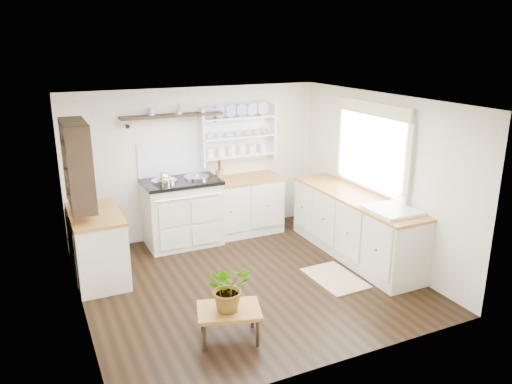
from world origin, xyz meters
The scene contains 19 objects.
floor centered at (0.00, 0.00, 0.00)m, with size 4.00×3.80×0.01m, color black.
wall_back centered at (0.00, 1.90, 1.15)m, with size 4.00×0.02×2.30m, color beige.
wall_right centered at (2.00, 0.00, 1.15)m, with size 0.02×3.80×2.30m, color beige.
wall_left centered at (-2.00, 0.00, 1.15)m, with size 0.02×3.80×2.30m, color beige.
ceiling centered at (0.00, 0.00, 2.30)m, with size 4.00×3.80×0.01m, color white.
window centered at (1.95, 0.15, 1.56)m, with size 0.08×1.55×1.22m.
aga_cooker centered at (-0.38, 1.57, 0.51)m, with size 1.12×0.77×1.03m.
back_cabinets centered at (0.60, 1.60, 0.46)m, with size 1.27×0.63×0.90m.
right_cabinets centered at (1.70, 0.10, 0.46)m, with size 0.62×2.43×0.90m.
belfast_sink centered at (1.70, -0.65, 0.80)m, with size 0.55×0.60×0.45m.
left_cabinets centered at (-1.70, 0.90, 0.46)m, with size 0.62×1.13×0.90m.
plate_rack centered at (0.65, 1.86, 1.56)m, with size 1.20×0.22×0.90m.
high_shelf centered at (-0.40, 1.78, 1.91)m, with size 1.50×0.29×0.16m.
left_shelving centered at (-1.84, 0.90, 1.55)m, with size 0.28×0.80×1.05m, color black.
kettle centered at (-0.66, 1.45, 1.05)m, with size 0.20×0.20×0.24m, color silver, non-canonical shape.
utensil_crock centered at (0.27, 1.68, 0.98)m, with size 0.12×0.12×0.13m, color brown.
center_table centered at (-0.70, -1.09, 0.30)m, with size 0.74×0.62×0.35m.
potted_plant centered at (-0.70, -1.09, 0.59)m, with size 0.45×0.39×0.49m, color #3F7233.
floor_rug centered at (1.05, -0.42, 0.01)m, with size 0.55×0.85×0.02m, color #998259.
Camera 1 is at (-2.37, -5.29, 2.98)m, focal length 35.00 mm.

